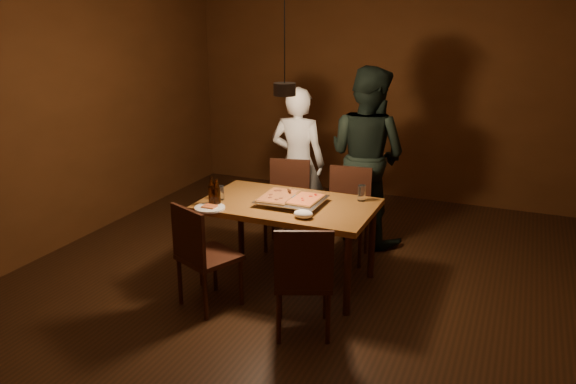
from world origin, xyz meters
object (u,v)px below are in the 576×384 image
at_px(beer_bottle_b, 217,192).
at_px(diner_white, 298,163).
at_px(pizza_tray, 291,201).
at_px(plate_slice, 210,208).
at_px(chair_near_left, 200,248).
at_px(beer_bottle_a, 212,191).
at_px(chair_near_right, 303,271).
at_px(pendant_lamp, 285,88).
at_px(dining_table, 288,211).
at_px(chair_far_left, 288,195).
at_px(chair_far_right, 348,204).
at_px(diner_dark, 367,156).

bearing_deg(beer_bottle_b, diner_white, 82.69).
relative_size(pizza_tray, plate_slice, 2.12).
relative_size(chair_near_left, beer_bottle_a, 2.19).
bearing_deg(chair_near_right, pendant_lamp, 100.49).
bearing_deg(diner_white, beer_bottle_b, 79.27).
relative_size(beer_bottle_b, plate_slice, 0.90).
xyz_separation_m(dining_table, plate_slice, (-0.55, -0.40, 0.08)).
xyz_separation_m(chair_far_left, pizza_tray, (0.38, -0.82, 0.24)).
height_order(dining_table, beer_bottle_b, beer_bottle_b).
xyz_separation_m(pizza_tray, beer_bottle_b, (-0.58, -0.28, 0.09)).
relative_size(chair_near_left, chair_near_right, 1.01).
bearing_deg(beer_bottle_a, dining_table, 27.64).
height_order(beer_bottle_b, plate_slice, beer_bottle_b).
height_order(chair_far_left, beer_bottle_a, beer_bottle_a).
xyz_separation_m(chair_far_right, beer_bottle_a, (-0.89, -1.07, 0.34)).
bearing_deg(chair_near_left, chair_far_left, 108.98).
xyz_separation_m(chair_near_left, plate_slice, (-0.09, 0.33, 0.22)).
bearing_deg(chair_far_right, diner_dark, -100.28).
xyz_separation_m(dining_table, beer_bottle_b, (-0.54, -0.30, 0.19)).
bearing_deg(diner_dark, diner_white, 31.54).
xyz_separation_m(dining_table, diner_dark, (0.35, 1.26, 0.24)).
distance_m(dining_table, plate_slice, 0.69).
relative_size(chair_near_right, plate_slice, 2.12).
distance_m(chair_far_left, pendant_lamp, 1.58).
height_order(chair_far_right, plate_slice, chair_far_right).
xyz_separation_m(chair_far_left, beer_bottle_b, (-0.19, -1.10, 0.33)).
xyz_separation_m(chair_far_right, diner_white, (-0.67, 0.34, 0.27)).
xyz_separation_m(chair_far_left, pendant_lamp, (0.37, -0.92, 1.22)).
height_order(chair_near_left, pendant_lamp, pendant_lamp).
bearing_deg(chair_far_right, diner_white, -32.80).
relative_size(chair_far_right, beer_bottle_a, 1.93).
bearing_deg(dining_table, chair_near_right, -60.02).
relative_size(dining_table, pendant_lamp, 1.36).
bearing_deg(pendant_lamp, dining_table, 100.40).
bearing_deg(plate_slice, chair_far_right, 53.51).
bearing_deg(chair_far_left, pendant_lamp, 99.53).
bearing_deg(diner_white, pizza_tray, 105.99).
xyz_separation_m(chair_near_right, diner_dark, (-0.11, 2.07, 0.38)).
distance_m(chair_near_right, diner_dark, 2.11).
relative_size(beer_bottle_a, diner_white, 0.16).
bearing_deg(pizza_tray, chair_near_left, -124.21).
xyz_separation_m(chair_far_left, chair_far_right, (0.66, -0.04, 0.00)).
height_order(dining_table, chair_near_right, chair_near_right).
bearing_deg(plate_slice, chair_near_right, -21.77).
relative_size(beer_bottle_a, pendant_lamp, 0.23).
distance_m(chair_near_right, beer_bottle_a, 1.21).
bearing_deg(pizza_tray, chair_near_right, -60.97).
distance_m(chair_near_left, plate_slice, 0.40).
relative_size(dining_table, plate_slice, 5.79).
relative_size(chair_far_left, chair_far_right, 1.03).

